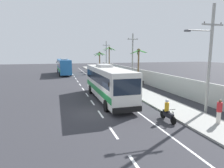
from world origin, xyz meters
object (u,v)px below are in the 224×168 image
pedestrian_near_kerb (114,73)px  utility_pole_far (106,56)px  palm_third (100,57)px  coach_bus_far_lane (64,66)px  coach_bus_foreground (107,82)px  pedestrian_midwalk (219,111)px  palm_nearest (109,54)px  motorcycle_beside_bus (104,80)px  utility_pole_nearest (209,57)px  pedestrian_far_walk (115,74)px  palm_second (139,58)px  motorcycle_trailing (168,112)px  utility_pole_mid (132,58)px

pedestrian_near_kerb → utility_pole_far: bearing=74.1°
palm_third → coach_bus_far_lane: bearing=-148.1°
coach_bus_foreground → coach_bus_far_lane: (-3.87, 26.81, 0.03)m
pedestrian_midwalk → palm_nearest: (2.30, 38.68, 3.87)m
pedestrian_near_kerb → palm_nearest: bearing=69.2°
coach_bus_foreground → coach_bus_far_lane: bearing=98.2°
palm_nearest → motorcycle_beside_bus: bearing=-107.2°
motorcycle_beside_bus → palm_third: bearing=79.8°
pedestrian_midwalk → utility_pole_nearest: 4.66m
pedestrian_midwalk → utility_pole_far: bearing=-170.4°
pedestrian_near_kerb → coach_bus_far_lane: bearing=124.0°
pedestrian_near_kerb → palm_third: palm_third is taller
pedestrian_midwalk → palm_third: size_ratio=0.31×
pedestrian_near_kerb → palm_third: 16.31m
motorcycle_beside_bus → pedestrian_midwalk: 19.85m
utility_pole_far → coach_bus_foreground: bearing=-103.8°
coach_bus_foreground → pedestrian_far_walk: 16.23m
pedestrian_midwalk → palm_second: palm_second is taller
motorcycle_trailing → palm_second: size_ratio=0.34×
coach_bus_far_lane → palm_third: bearing=31.9°
pedestrian_far_walk → pedestrian_near_kerb: bearing=155.5°
palm_nearest → utility_pole_nearest: bearing=-91.8°
pedestrian_midwalk → utility_pole_mid: utility_pole_mid is taller
motorcycle_beside_bus → utility_pole_far: 18.35m
coach_bus_far_lane → pedestrian_far_walk: size_ratio=7.15×
motorcycle_trailing → palm_nearest: 37.59m
coach_bus_foreground → pedestrian_near_kerb: (5.69, 17.01, -0.95)m
pedestrian_near_kerb → pedestrian_far_walk: 1.76m
palm_third → utility_pole_nearest: bearing=-89.1°
utility_pole_mid → palm_nearest: bearing=87.0°
motorcycle_beside_bus → utility_pole_nearest: (4.77, -16.92, 4.07)m
pedestrian_midwalk → pedestrian_far_walk: (-0.23, 24.75, -0.01)m
utility_pole_far → palm_nearest: (1.23, 1.78, 0.71)m
pedestrian_near_kerb → coach_bus_foreground: bearing=-118.8°
coach_bus_foreground → utility_pole_far: (6.72, 27.42, 2.22)m
pedestrian_near_kerb → pedestrian_far_walk: size_ratio=0.98×
coach_bus_foreground → pedestrian_near_kerb: 17.96m
pedestrian_far_walk → utility_pole_far: size_ratio=0.21×
utility_pole_nearest → utility_pole_far: 34.31m
pedestrian_midwalk → palm_nearest: palm_nearest is taller
coach_bus_foreground → palm_second: palm_second is taller
pedestrian_midwalk → palm_third: (0.53, 42.54, 2.81)m
palm_second → palm_third: 24.83m
coach_bus_foreground → motorcycle_trailing: 8.32m
utility_pole_nearest → utility_pole_mid: utility_pole_nearest is taller
utility_pole_far → utility_pole_mid: bearing=-89.1°
utility_pole_mid → utility_pole_far: (-0.25, 17.15, -0.11)m
palm_nearest → palm_second: (-0.74, -20.94, -0.68)m
motorcycle_beside_bus → pedestrian_midwalk: size_ratio=1.15×
motorcycle_beside_bus → utility_pole_mid: utility_pole_mid is taller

